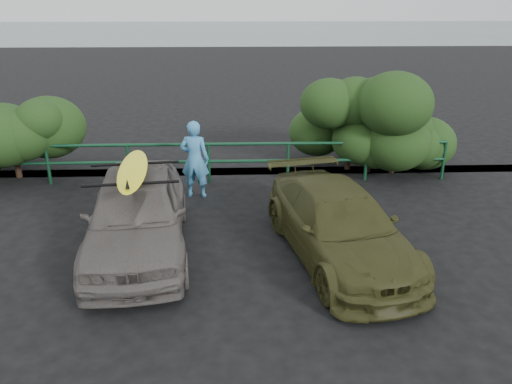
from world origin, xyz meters
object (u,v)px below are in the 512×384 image
sedan (137,213)px  olive_vehicle (339,225)px  guardrail (169,163)px  man (195,159)px  surfboard (133,170)px

sedan → olive_vehicle: (3.65, -0.38, -0.12)m
guardrail → man: 1.26m
sedan → guardrail: bearing=81.7°
guardrail → surfboard: bearing=-91.8°
olive_vehicle → man: 4.14m
sedan → surfboard: (-0.00, 0.00, 0.84)m
olive_vehicle → surfboard: 3.79m
guardrail → man: size_ratio=7.67×
olive_vehicle → surfboard: (-3.65, 0.38, 0.96)m
olive_vehicle → guardrail: bearing=119.5°
sedan → olive_vehicle: 3.67m
surfboard → man: bearing=65.7°
surfboard → olive_vehicle: bearing=-12.4°
olive_vehicle → surfboard: bearing=161.8°
guardrail → sedan: bearing=-91.8°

